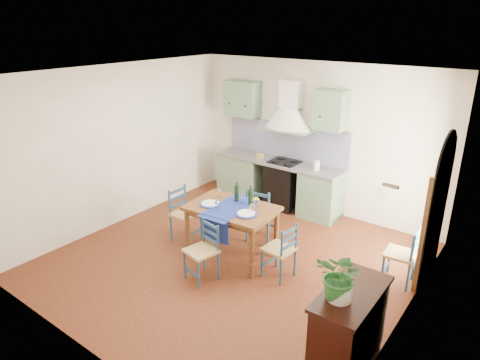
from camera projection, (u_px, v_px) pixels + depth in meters
name	position (u px, v px, depth m)	size (l,w,h in m)	color
floor	(234.00, 260.00, 6.60)	(5.00, 5.00, 0.00)	#461A0F
back_wall	(287.00, 154.00, 8.21)	(5.00, 0.96, 2.80)	white
right_wall	(418.00, 217.00, 4.94)	(0.26, 5.00, 2.80)	white
left_wall	(121.00, 146.00, 7.51)	(0.04, 5.00, 2.80)	white
ceiling	(232.00, 74.00, 5.61)	(5.00, 5.00, 0.01)	silver
dining_table	(232.00, 213.00, 6.45)	(1.37, 1.04, 1.15)	brown
chair_near	(203.00, 251.00, 5.99)	(0.48, 0.48, 0.85)	navy
chair_far	(261.00, 213.00, 7.02)	(0.51, 0.51, 0.95)	navy
chair_left	(184.00, 214.00, 7.07)	(0.43, 0.43, 0.90)	navy
chair_right	(281.00, 250.00, 6.02)	(0.43, 0.43, 0.84)	navy
chair_spare	(402.00, 255.00, 5.89)	(0.42, 0.42, 0.84)	navy
sideboard	(348.00, 326.00, 4.41)	(0.50, 1.05, 0.94)	black
potted_plant	(341.00, 277.00, 4.06)	(0.46, 0.40, 0.51)	#2A6D2F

